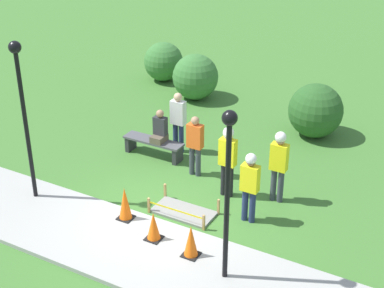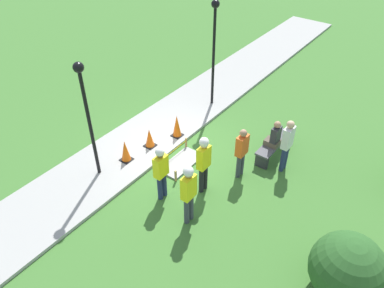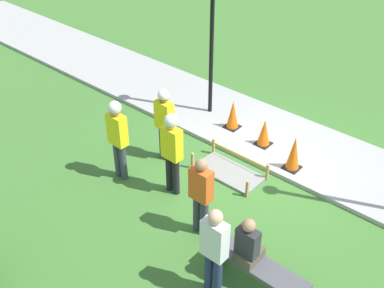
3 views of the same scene
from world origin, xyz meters
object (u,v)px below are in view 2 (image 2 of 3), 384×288
(traffic_cone_sidewalk_edge, at_px, (125,151))
(worker_assistant, at_px, (189,190))
(traffic_cone_near_patch, at_px, (177,126))
(worker_trainee, at_px, (204,160))
(person_seated_on_bench, at_px, (275,136))
(bystander_in_gray_shirt, at_px, (287,143))
(lamppost_far, at_px, (214,39))
(worker_supervisor, at_px, (161,169))
(traffic_cone_far_patch, at_px, (150,138))
(lamppost_near, at_px, (86,104))
(bystander_in_orange_shirt, at_px, (242,151))
(park_bench, at_px, (274,146))

(traffic_cone_sidewalk_edge, height_order, worker_assistant, worker_assistant)
(traffic_cone_near_patch, xyz_separation_m, worker_trainee, (1.49, 2.13, 0.60))
(person_seated_on_bench, height_order, bystander_in_gray_shirt, bystander_in_gray_shirt)
(traffic_cone_sidewalk_edge, xyz_separation_m, bystander_in_gray_shirt, (-2.62, 4.00, 0.53))
(lamppost_far, bearing_deg, worker_supervisor, 18.88)
(traffic_cone_far_patch, bearing_deg, traffic_cone_near_patch, 160.29)
(bystander_in_gray_shirt, distance_m, lamppost_near, 5.70)
(person_seated_on_bench, height_order, lamppost_near, lamppost_near)
(traffic_cone_sidewalk_edge, xyz_separation_m, person_seated_on_bench, (-2.89, 3.49, 0.38))
(traffic_cone_far_patch, xyz_separation_m, lamppost_far, (-3.41, 0.09, 2.20))
(worker_supervisor, bearing_deg, bystander_in_gray_shirt, 145.03)
(traffic_cone_sidewalk_edge, bearing_deg, worker_assistant, 76.72)
(traffic_cone_sidewalk_edge, distance_m, worker_assistant, 3.10)
(traffic_cone_far_patch, bearing_deg, lamppost_near, -10.82)
(traffic_cone_sidewalk_edge, bearing_deg, traffic_cone_near_patch, 166.70)
(traffic_cone_near_patch, xyz_separation_m, lamppost_far, (-2.44, -0.26, 2.12))
(traffic_cone_far_patch, height_order, bystander_in_orange_shirt, bystander_in_orange_shirt)
(worker_assistant, bearing_deg, park_bench, 172.64)
(traffic_cone_sidewalk_edge, distance_m, worker_trainee, 2.70)
(traffic_cone_far_patch, relative_size, person_seated_on_bench, 0.73)
(worker_assistant, height_order, lamppost_near, lamppost_near)
(traffic_cone_far_patch, distance_m, lamppost_near, 2.77)
(traffic_cone_far_patch, bearing_deg, lamppost_far, 178.56)
(traffic_cone_near_patch, xyz_separation_m, traffic_cone_sidewalk_edge, (1.93, -0.46, -0.04))
(lamppost_far, bearing_deg, bystander_in_orange_shirt, 46.24)
(bystander_in_orange_shirt, bearing_deg, traffic_cone_sidewalk_edge, -62.64)
(traffic_cone_sidewalk_edge, relative_size, lamppost_near, 0.20)
(traffic_cone_near_patch, distance_m, bystander_in_gray_shirt, 3.64)
(park_bench, xyz_separation_m, bystander_in_gray_shirt, (0.45, 0.56, 0.64))
(traffic_cone_near_patch, height_order, lamppost_far, lamppost_far)
(worker_assistant, height_order, worker_trainee, worker_trainee)
(worker_supervisor, bearing_deg, worker_trainee, 140.67)
(park_bench, bearing_deg, worker_supervisor, -24.21)
(worker_assistant, distance_m, worker_trainee, 1.20)
(lamppost_near, xyz_separation_m, lamppost_far, (-5.26, 0.44, 0.17))
(worker_trainee, bearing_deg, person_seated_on_bench, 159.82)
(lamppost_far, bearing_deg, lamppost_near, -4.79)
(person_seated_on_bench, bearing_deg, traffic_cone_near_patch, -72.46)
(traffic_cone_far_patch, distance_m, person_seated_on_bench, 3.91)
(worker_supervisor, relative_size, worker_trainee, 0.94)
(park_bench, relative_size, lamppost_near, 0.48)
(park_bench, xyz_separation_m, lamppost_far, (-1.30, -3.24, 2.27))
(person_seated_on_bench, bearing_deg, lamppost_far, -114.27)
(worker_trainee, bearing_deg, bystander_in_orange_shirt, 156.33)
(traffic_cone_near_patch, bearing_deg, worker_assistant, 43.44)
(traffic_cone_near_patch, height_order, lamppost_near, lamppost_near)
(traffic_cone_far_patch, xyz_separation_m, bystander_in_orange_shirt, (-0.63, 2.98, 0.50))
(traffic_cone_near_patch, bearing_deg, person_seated_on_bench, 107.54)
(traffic_cone_near_patch, xyz_separation_m, park_bench, (-1.14, 2.98, -0.15))
(person_seated_on_bench, height_order, worker_trainee, worker_trainee)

